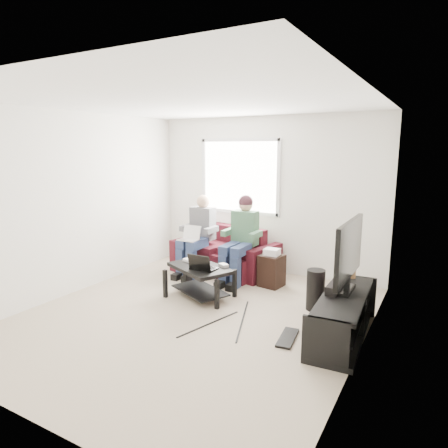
# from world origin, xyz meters

# --- Properties ---
(floor) EXTENTS (4.50, 4.50, 0.00)m
(floor) POSITION_xyz_m (0.00, 0.00, 0.00)
(floor) COLOR tan
(floor) RESTS_ON ground
(ceiling) EXTENTS (4.50, 4.50, 0.00)m
(ceiling) POSITION_xyz_m (0.00, 0.00, 2.60)
(ceiling) COLOR white
(ceiling) RESTS_ON wall_back
(wall_back) EXTENTS (4.50, 0.00, 4.50)m
(wall_back) POSITION_xyz_m (0.00, 2.25, 1.30)
(wall_back) COLOR silver
(wall_back) RESTS_ON floor
(wall_front) EXTENTS (4.50, 0.00, 4.50)m
(wall_front) POSITION_xyz_m (0.00, -2.25, 1.30)
(wall_front) COLOR silver
(wall_front) RESTS_ON floor
(wall_left) EXTENTS (0.00, 4.50, 4.50)m
(wall_left) POSITION_xyz_m (-2.00, 0.00, 1.30)
(wall_left) COLOR silver
(wall_left) RESTS_ON floor
(wall_right) EXTENTS (0.00, 4.50, 4.50)m
(wall_right) POSITION_xyz_m (2.00, 0.00, 1.30)
(wall_right) COLOR silver
(wall_right) RESTS_ON floor
(window) EXTENTS (1.48, 0.04, 1.28)m
(window) POSITION_xyz_m (-0.50, 2.23, 1.60)
(window) COLOR white
(window) RESTS_ON wall_back
(sofa) EXTENTS (1.77, 1.02, 0.76)m
(sofa) POSITION_xyz_m (-0.53, 1.81, 0.29)
(sofa) COLOR #44111E
(sofa) RESTS_ON floor
(person_left) EXTENTS (0.40, 0.71, 1.31)m
(person_left) POSITION_xyz_m (-0.93, 1.56, 0.71)
(person_left) COLOR navy
(person_left) RESTS_ON sofa
(person_right) EXTENTS (0.40, 0.71, 1.35)m
(person_right) POSITION_xyz_m (-0.13, 1.58, 0.77)
(person_right) COLOR navy
(person_right) RESTS_ON sofa
(laptop_silver) EXTENTS (0.37, 0.31, 0.24)m
(laptop_silver) POSITION_xyz_m (-0.93, 1.29, 0.68)
(laptop_silver) COLOR silver
(laptop_silver) RESTS_ON person_left
(coffee_table) EXTENTS (1.05, 0.88, 0.45)m
(coffee_table) POSITION_xyz_m (-0.28, 0.60, 0.33)
(coffee_table) COLOR black
(coffee_table) RESTS_ON floor
(laptop_black) EXTENTS (0.42, 0.38, 0.24)m
(laptop_black) POSITION_xyz_m (-0.16, 0.52, 0.57)
(laptop_black) COLOR black
(laptop_black) RESTS_ON coffee_table
(controller_a) EXTENTS (0.16, 0.13, 0.04)m
(controller_a) POSITION_xyz_m (-0.56, 0.72, 0.47)
(controller_a) COLOR silver
(controller_a) RESTS_ON coffee_table
(controller_b) EXTENTS (0.17, 0.15, 0.04)m
(controller_b) POSITION_xyz_m (-0.38, 0.78, 0.47)
(controller_b) COLOR black
(controller_b) RESTS_ON coffee_table
(controller_c) EXTENTS (0.17, 0.14, 0.04)m
(controller_c) POSITION_xyz_m (0.02, 0.75, 0.47)
(controller_c) COLOR gray
(controller_c) RESTS_ON coffee_table
(tv_stand) EXTENTS (0.54, 1.53, 0.50)m
(tv_stand) POSITION_xyz_m (1.77, 0.35, 0.22)
(tv_stand) COLOR black
(tv_stand) RESTS_ON floor
(tv) EXTENTS (0.12, 1.10, 0.81)m
(tv) POSITION_xyz_m (1.77, 0.45, 0.96)
(tv) COLOR black
(tv) RESTS_ON tv_stand
(soundbar) EXTENTS (0.12, 0.50, 0.10)m
(soundbar) POSITION_xyz_m (1.65, 0.45, 0.55)
(soundbar) COLOR black
(soundbar) RESTS_ON tv_stand
(drink_cup) EXTENTS (0.08, 0.08, 0.12)m
(drink_cup) POSITION_xyz_m (1.72, 0.98, 0.56)
(drink_cup) COLOR #966A40
(drink_cup) RESTS_ON tv_stand
(console_white) EXTENTS (0.30, 0.22, 0.06)m
(console_white) POSITION_xyz_m (1.77, -0.05, 0.30)
(console_white) COLOR silver
(console_white) RESTS_ON tv_stand
(console_grey) EXTENTS (0.34, 0.26, 0.08)m
(console_grey) POSITION_xyz_m (1.77, 0.65, 0.31)
(console_grey) COLOR gray
(console_grey) RESTS_ON tv_stand
(console_black) EXTENTS (0.38, 0.30, 0.07)m
(console_black) POSITION_xyz_m (1.77, 0.30, 0.30)
(console_black) COLOR black
(console_black) RESTS_ON tv_stand
(subwoofer) EXTENTS (0.24, 0.24, 0.54)m
(subwoofer) POSITION_xyz_m (1.27, 0.97, 0.27)
(subwoofer) COLOR black
(subwoofer) RESTS_ON floor
(keyboard_floor) EXTENTS (0.22, 0.50, 0.03)m
(keyboard_floor) POSITION_xyz_m (1.25, 0.01, 0.01)
(keyboard_floor) COLOR black
(keyboard_floor) RESTS_ON floor
(end_table) EXTENTS (0.33, 0.33, 0.59)m
(end_table) POSITION_xyz_m (0.42, 1.53, 0.26)
(end_table) COLOR black
(end_table) RESTS_ON floor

